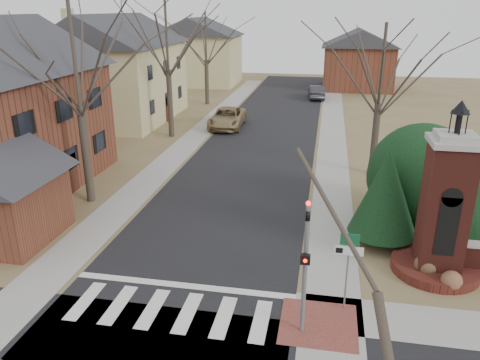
% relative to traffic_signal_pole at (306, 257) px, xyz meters
% --- Properties ---
extents(ground, '(120.00, 120.00, 0.00)m').
position_rel_traffic_signal_pole_xyz_m(ground, '(-4.30, -0.57, -2.59)').
color(ground, brown).
rests_on(ground, ground).
extents(main_street, '(8.00, 70.00, 0.01)m').
position_rel_traffic_signal_pole_xyz_m(main_street, '(-4.30, 21.43, -2.58)').
color(main_street, black).
rests_on(main_street, ground).
extents(crosswalk_zone, '(8.00, 2.20, 0.02)m').
position_rel_traffic_signal_pole_xyz_m(crosswalk_zone, '(-4.30, 0.23, -2.58)').
color(crosswalk_zone, silver).
rests_on(crosswalk_zone, ground).
extents(stop_bar, '(8.00, 0.35, 0.02)m').
position_rel_traffic_signal_pole_xyz_m(stop_bar, '(-4.30, 1.73, -2.58)').
color(stop_bar, silver).
rests_on(stop_bar, ground).
extents(sidewalk_right_main, '(2.00, 60.00, 0.02)m').
position_rel_traffic_signal_pole_xyz_m(sidewalk_right_main, '(0.90, 21.43, -2.58)').
color(sidewalk_right_main, gray).
rests_on(sidewalk_right_main, ground).
extents(sidewalk_left, '(2.00, 60.00, 0.02)m').
position_rel_traffic_signal_pole_xyz_m(sidewalk_left, '(-9.50, 21.43, -2.58)').
color(sidewalk_left, gray).
rests_on(sidewalk_left, ground).
extents(curb_apron, '(2.40, 2.40, 0.02)m').
position_rel_traffic_signal_pole_xyz_m(curb_apron, '(0.50, 0.43, -2.57)').
color(curb_apron, brown).
rests_on(curb_apron, ground).
extents(traffic_signal_pole, '(0.28, 0.41, 4.50)m').
position_rel_traffic_signal_pole_xyz_m(traffic_signal_pole, '(0.00, 0.00, 0.00)').
color(traffic_signal_pole, slate).
rests_on(traffic_signal_pole, ground).
extents(sign_post, '(0.90, 0.07, 2.75)m').
position_rel_traffic_signal_pole_xyz_m(sign_post, '(1.29, 1.41, -0.64)').
color(sign_post, slate).
rests_on(sign_post, ground).
extents(brick_gate_monument, '(3.20, 3.20, 6.47)m').
position_rel_traffic_signal_pole_xyz_m(brick_gate_monument, '(4.70, 4.42, -0.42)').
color(brick_gate_monument, '#59211A').
rests_on(brick_gate_monument, ground).
extents(house_stucco_left, '(9.80, 12.80, 9.28)m').
position_rel_traffic_signal_pole_xyz_m(house_stucco_left, '(-17.80, 26.42, 2.01)').
color(house_stucco_left, beige).
rests_on(house_stucco_left, ground).
extents(garage_left, '(4.80, 4.80, 4.29)m').
position_rel_traffic_signal_pole_xyz_m(garage_left, '(-12.82, 3.92, -0.35)').
color(garage_left, brown).
rests_on(garage_left, ground).
extents(house_distant_left, '(10.80, 8.80, 8.53)m').
position_rel_traffic_signal_pole_xyz_m(house_distant_left, '(-16.31, 47.42, 1.66)').
color(house_distant_left, beige).
rests_on(house_distant_left, ground).
extents(house_distant_right, '(8.80, 8.80, 7.30)m').
position_rel_traffic_signal_pole_xyz_m(house_distant_right, '(3.69, 47.42, 1.06)').
color(house_distant_right, brown).
rests_on(house_distant_right, ground).
extents(evergreen_near, '(2.80, 2.80, 4.10)m').
position_rel_traffic_signal_pole_xyz_m(evergreen_near, '(2.90, 6.43, -0.29)').
color(evergreen_near, '#473D33').
rests_on(evergreen_near, ground).
extents(evergreen_mid, '(3.40, 3.40, 4.70)m').
position_rel_traffic_signal_pole_xyz_m(evergreen_mid, '(6.20, 7.63, 0.01)').
color(evergreen_mid, '#473D33').
rests_on(evergreen_mid, ground).
extents(evergreen_mass, '(4.80, 4.80, 4.80)m').
position_rel_traffic_signal_pole_xyz_m(evergreen_mass, '(4.70, 8.93, -0.19)').
color(evergreen_mass, black).
rests_on(evergreen_mass, ground).
extents(bare_tree_0, '(8.05, 8.05, 11.15)m').
position_rel_traffic_signal_pole_xyz_m(bare_tree_0, '(-11.30, 8.43, 5.11)').
color(bare_tree_0, '#473D33').
rests_on(bare_tree_0, ground).
extents(bare_tree_1, '(8.40, 8.40, 11.64)m').
position_rel_traffic_signal_pole_xyz_m(bare_tree_1, '(-11.30, 21.43, 5.44)').
color(bare_tree_1, '#473D33').
rests_on(bare_tree_1, ground).
extents(bare_tree_2, '(7.35, 7.35, 10.19)m').
position_rel_traffic_signal_pole_xyz_m(bare_tree_2, '(-11.80, 34.43, 4.44)').
color(bare_tree_2, '#473D33').
rests_on(bare_tree_2, ground).
extents(bare_tree_3, '(7.00, 7.00, 9.70)m').
position_rel_traffic_signal_pole_xyz_m(bare_tree_3, '(3.20, 15.43, 4.10)').
color(bare_tree_3, '#473D33').
rests_on(bare_tree_3, ground).
extents(pickup_truck, '(2.76, 5.67, 1.55)m').
position_rel_traffic_signal_pole_xyz_m(pickup_truck, '(-7.70, 25.13, -1.81)').
color(pickup_truck, '#947C50').
rests_on(pickup_truck, ground).
extents(distant_car, '(2.03, 4.57, 1.46)m').
position_rel_traffic_signal_pole_xyz_m(distant_car, '(-0.90, 39.47, -1.86)').
color(distant_car, '#33353B').
rests_on(distant_car, ground).
extents(dry_shrub_left, '(0.89, 0.89, 0.89)m').
position_rel_traffic_signal_pole_xyz_m(dry_shrub_left, '(4.30, 4.03, -2.14)').
color(dry_shrub_left, brown).
rests_on(dry_shrub_left, ground).
extents(dry_shrub_right, '(0.73, 0.73, 0.73)m').
position_rel_traffic_signal_pole_xyz_m(dry_shrub_right, '(5.00, 3.20, -2.22)').
color(dry_shrub_right, brown).
rests_on(dry_shrub_right, ground).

